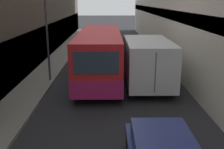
% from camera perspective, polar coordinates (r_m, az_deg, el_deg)
% --- Properties ---
extents(ground_plane, '(150.00, 150.00, 0.00)m').
position_cam_1_polar(ground_plane, '(16.10, 0.09, -1.75)').
color(ground_plane, '#232326').
extents(sidewalk_left, '(1.90, 60.00, 0.15)m').
position_cam_1_polar(sidewalk_left, '(16.66, -15.73, -1.48)').
color(sidewalk_left, gray).
rests_on(sidewalk_left, ground_plane).
extents(bus, '(2.53, 9.83, 3.01)m').
position_cam_1_polar(bus, '(16.61, -2.65, 4.47)').
color(bus, red).
rests_on(bus, ground_plane).
extents(box_truck, '(2.45, 7.07, 2.72)m').
position_cam_1_polar(box_truck, '(15.81, 7.34, 3.43)').
color(box_truck, silver).
rests_on(box_truck, ground_plane).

